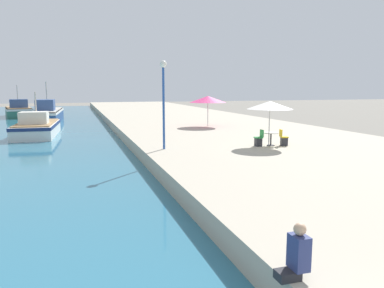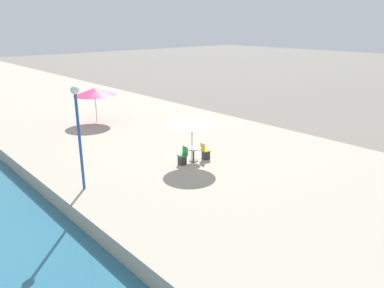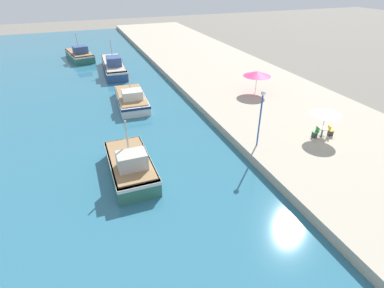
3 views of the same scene
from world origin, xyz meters
TOP-DOWN VIEW (x-y plane):
  - quay_promenade at (8.00, 37.00)m, footprint 16.00×90.00m
  - fishing_boat_near at (-8.86, 17.53)m, footprint 2.87×6.52m
  - fishing_boat_mid at (-6.24, 30.59)m, footprint 3.40×7.61m
  - fishing_boat_far at (-6.22, 43.71)m, footprint 3.20×10.90m
  - fishing_boat_distant at (-10.41, 52.79)m, footprint 4.42×7.99m
  - cafe_umbrella_pink at (6.91, 16.23)m, footprint 2.50×2.50m
  - cafe_umbrella_white at (7.30, 27.24)m, footprint 3.04×3.04m
  - cafe_table at (7.06, 16.28)m, footprint 0.80×0.80m
  - cafe_chair_left at (7.77, 16.11)m, footprint 0.51×0.49m
  - cafe_chair_right at (6.34, 16.33)m, footprint 0.45×0.43m
  - lamppost at (1.15, 16.95)m, footprint 0.36×0.36m

SIDE VIEW (x-z plane):
  - quay_promenade at x=8.00m, z-range 0.00..0.76m
  - fishing_boat_mid at x=-6.24m, z-range -1.04..2.54m
  - fishing_boat_distant at x=-10.41m, z-range -1.23..2.96m
  - fishing_boat_near at x=-8.86m, z-range -1.26..3.03m
  - fishing_boat_far at x=-6.22m, z-range -1.34..3.22m
  - cafe_chair_left at x=7.77m, z-range 0.63..1.54m
  - cafe_chair_right at x=6.34m, z-range 0.63..1.54m
  - cafe_table at x=7.06m, z-range 0.92..1.66m
  - cafe_umbrella_white at x=7.30m, z-range 1.74..4.24m
  - cafe_umbrella_pink at x=6.91m, z-range 1.77..4.24m
  - lamppost at x=1.15m, z-range 1.57..6.13m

